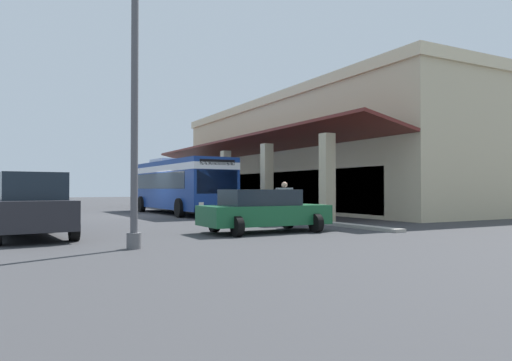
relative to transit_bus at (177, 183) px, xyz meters
name	(u,v)px	position (x,y,z in m)	size (l,w,h in m)	color
ground	(269,212)	(1.26, 5.62, -1.85)	(120.00, 120.00, 0.00)	#38383A
curb_strip	(210,210)	(-1.59, 2.78, -1.79)	(33.81, 0.50, 0.12)	#9E998E
plaza_building	(328,156)	(-1.59, 12.41, 2.11)	(28.47, 14.67, 7.93)	#C6B793
transit_bus	(177,183)	(0.00, 0.00, 0.00)	(11.30, 3.12, 3.34)	navy
parked_sedan_green	(264,210)	(13.00, -1.27, -1.10)	(2.46, 4.41, 1.47)	#195933
parked_sedan_silver	(33,199)	(-9.28, -7.41, -1.10)	(4.41, 2.04, 1.47)	#B2B5BA
parked_sedan_blue	(16,209)	(7.51, -8.75, -1.10)	(4.56, 2.31, 1.47)	navy
parked_suv_charcoal	(28,204)	(11.17, -8.46, -0.84)	(4.97, 2.52, 1.97)	#232328
pedestrian	(284,201)	(10.85, 0.89, -0.84)	(0.44, 0.60, 1.77)	navy
potted_palm	(204,197)	(-6.73, 4.39, -0.97)	(1.57, 1.75, 2.87)	brown
lot_light_pole	(135,79)	(15.29, -6.23, 2.38)	(0.60, 0.60, 7.92)	#59595B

